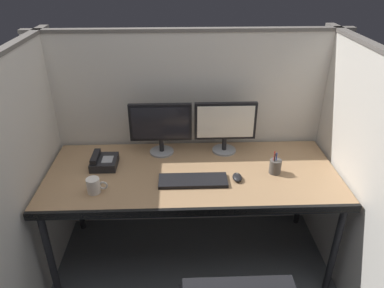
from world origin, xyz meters
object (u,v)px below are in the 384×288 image
(desk, at_px, (192,179))
(computer_mouse, at_px, (237,177))
(coffee_mug, at_px, (94,186))
(pen_cup, at_px, (275,166))
(monitor_right, at_px, (225,124))
(monitor_left, at_px, (161,125))
(keyboard_main, at_px, (193,181))
(desk_phone, at_px, (103,162))

(desk, xyz_separation_m, computer_mouse, (0.28, -0.09, 0.07))
(coffee_mug, xyz_separation_m, pen_cup, (1.13, 0.17, 0.00))
(desk, xyz_separation_m, monitor_right, (0.24, 0.28, 0.27))
(monitor_left, bearing_deg, coffee_mug, -129.38)
(monitor_left, distance_m, computer_mouse, 0.64)
(monitor_left, xyz_separation_m, coffee_mug, (-0.39, -0.47, -0.17))
(keyboard_main, distance_m, desk_phone, 0.63)
(keyboard_main, bearing_deg, desk_phone, 160.10)
(coffee_mug, bearing_deg, monitor_right, 29.59)
(computer_mouse, relative_size, coffee_mug, 0.76)
(coffee_mug, bearing_deg, computer_mouse, 6.63)
(desk, distance_m, coffee_mug, 0.63)
(pen_cup, bearing_deg, coffee_mug, -171.28)
(coffee_mug, bearing_deg, monitor_left, 50.62)
(keyboard_main, distance_m, pen_cup, 0.55)
(monitor_right, height_order, coffee_mug, monitor_right)
(computer_mouse, distance_m, pen_cup, 0.27)
(monitor_right, relative_size, desk_phone, 2.26)
(desk, distance_m, computer_mouse, 0.30)
(keyboard_main, bearing_deg, monitor_right, 58.19)
(keyboard_main, bearing_deg, computer_mouse, 3.41)
(coffee_mug, bearing_deg, desk, 17.97)
(desk, bearing_deg, monitor_left, 127.09)
(desk, relative_size, coffee_mug, 15.08)
(monitor_left, relative_size, pen_cup, 2.67)
(monitor_right, bearing_deg, desk, -130.53)
(keyboard_main, xyz_separation_m, computer_mouse, (0.28, 0.02, 0.01))
(keyboard_main, height_order, computer_mouse, computer_mouse)
(computer_mouse, relative_size, pen_cup, 0.60)
(desk, distance_m, monitor_left, 0.44)
(monitor_left, height_order, desk_phone, monitor_left)
(desk, height_order, monitor_right, monitor_right)
(computer_mouse, distance_m, desk_phone, 0.90)
(desk, bearing_deg, computer_mouse, -17.95)
(computer_mouse, bearing_deg, keyboard_main, -176.59)
(pen_cup, bearing_deg, keyboard_main, -170.66)
(monitor_right, distance_m, keyboard_main, 0.50)
(desk_phone, height_order, coffee_mug, coffee_mug)
(monitor_left, height_order, pen_cup, monitor_left)
(computer_mouse, height_order, coffee_mug, coffee_mug)
(keyboard_main, height_order, coffee_mug, coffee_mug)
(computer_mouse, height_order, desk_phone, desk_phone)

